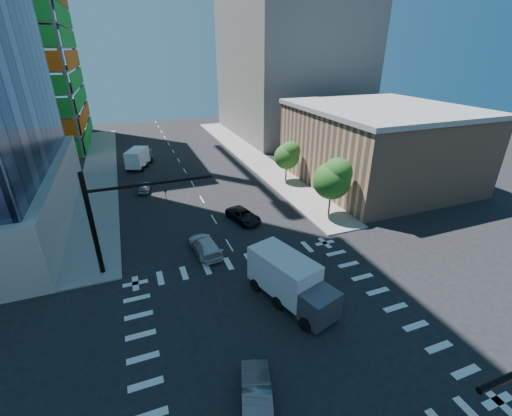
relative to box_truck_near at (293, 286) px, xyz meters
name	(u,v)px	position (x,y,z in m)	size (l,w,h in m)	color
ground	(280,330)	(-2.05, -2.27, -1.58)	(160.00, 160.00, 0.00)	black
road_markings	(280,330)	(-2.05, -2.27, -1.58)	(20.00, 20.00, 0.01)	silver
sidewalk_ne	(250,156)	(10.45, 37.73, -1.51)	(5.00, 60.00, 0.15)	gray
sidewalk_nw	(100,172)	(-14.55, 37.73, -1.51)	(5.00, 60.00, 0.15)	gray
commercial_building	(378,144)	(22.95, 19.73, 3.73)	(20.50, 22.50, 10.60)	#A4795F
bg_building_ne	(290,66)	(24.95, 52.73, 12.42)	(24.00, 30.00, 28.00)	slate
signal_mast_nw	(110,213)	(-12.05, 9.23, 3.91)	(10.20, 0.40, 9.00)	black
tree_south	(334,178)	(10.58, 11.64, 3.10)	(4.16, 4.16, 6.82)	#382316
tree_north	(288,155)	(10.88, 23.64, 2.41)	(3.54, 3.52, 5.78)	#382316
car_nb_far	(243,216)	(0.95, 14.16, -0.92)	(2.20, 4.78, 1.33)	black
car_sb_near	(205,245)	(-4.54, 9.33, -0.83)	(2.11, 5.19, 1.51)	silver
car_sb_mid	(144,187)	(-8.63, 27.27, -0.93)	(1.54, 3.82, 1.30)	#9C9EA3
car_sb_cross	(256,393)	(-5.49, -6.59, -0.83)	(1.58, 4.54, 1.50)	#58575D
box_truck_near	(293,286)	(0.00, 0.00, 0.00)	(4.82, 7.38, 3.58)	black
box_truck_far	(140,158)	(-8.37, 38.51, -0.21)	(4.61, 6.42, 3.10)	black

